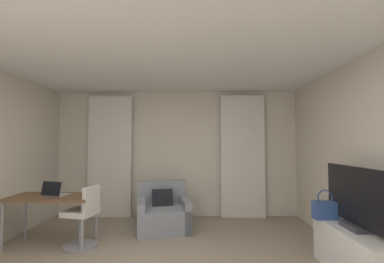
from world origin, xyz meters
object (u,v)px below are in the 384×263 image
Objects in this scene: desk_chair at (83,220)px; tv_console at (359,255)px; tv_flatscreen at (355,199)px; desk at (52,200)px; laptop at (55,193)px; armchair at (163,214)px; handbag_primary at (325,209)px.

tv_console is at bearing -13.81° from desk_chair.
tv_flatscreen is at bearing -13.23° from desk_chair.
desk is 0.12m from laptop.
tv_console is 0.60m from tv_flatscreen.
laptop is 0.31× the size of tv_console.
armchair is 1.77m from desk.
armchair reaches higher than tv_console.
laptop is (0.03, -0.00, 0.11)m from desk.
desk is (-1.55, -0.76, 0.39)m from armchair.
handbag_primary is at bearing -7.16° from desk.
handbag_primary reaches higher than armchair.
tv_flatscreen is (0.00, 0.04, 0.60)m from tv_console.
laptop is 4.02m from tv_console.
tv_flatscreen reaches higher than handbag_primary.
handbag_primary is (2.23, -1.24, 0.39)m from armchair.
armchair is 2.95m from tv_flatscreen.
armchair is 2.80× the size of laptop.
tv_flatscreen is at bearing -70.49° from handbag_primary.
tv_console is at bearing -35.12° from armchair.
tv_console is (3.89, -0.91, -0.50)m from laptop.
laptop is 0.34× the size of tv_flatscreen.
desk is 4.04m from tv_console.
tv_console is 0.60m from handbag_primary.
tv_flatscreen is (2.38, -1.63, 0.61)m from armchair.
laptop is at bearing 171.85° from desk_chair.
tv_flatscreen is 0.47m from handbag_primary.
handbag_primary is at bearing -7.07° from desk_chair.
desk is at bearing 166.94° from tv_console.
laptop reaches higher than handbag_primary.
handbag_primary is (-0.14, 0.44, 0.39)m from tv_console.
laptop is at bearing 172.80° from handbag_primary.
armchair reaches higher than desk.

